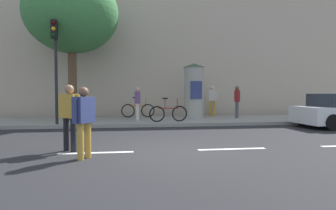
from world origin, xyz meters
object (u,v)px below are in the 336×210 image
object	(u,v)px
traffic_light	(55,55)
street_tree	(72,14)
poster_column	(194,90)
bicycle_upright	(168,113)
pedestrian_in_red_top	(70,112)
pedestrian_tallest	(137,101)
pedestrian_near_pole	(237,99)
bicycle_leaning	(138,110)
pedestrian_with_backpack	(84,116)
pedestrian_in_dark_shirt	(212,98)

from	to	relation	value
traffic_light	street_tree	xyz separation A→B (m)	(0.30, 1.97, 2.21)
poster_column	bicycle_upright	bearing A→B (deg)	-132.26
pedestrian_in_red_top	bicycle_upright	world-z (taller)	pedestrian_in_red_top
pedestrian_tallest	pedestrian_near_pole	distance (m)	5.19
bicycle_upright	bicycle_leaning	bearing A→B (deg)	117.64
pedestrian_near_pole	pedestrian_tallest	bearing A→B (deg)	-174.79
bicycle_upright	pedestrian_near_pole	bearing A→B (deg)	20.73
traffic_light	pedestrian_near_pole	world-z (taller)	traffic_light
pedestrian_with_backpack	pedestrian_in_dark_shirt	xyz separation A→B (m)	(5.58, 8.95, 0.21)
poster_column	pedestrian_near_pole	xyz separation A→B (m)	(2.23, -0.30, -0.45)
pedestrian_tallest	pedestrian_near_pole	size ratio (longest dim) A/B	0.95
poster_column	street_tree	size ratio (longest dim) A/B	0.41
street_tree	pedestrian_in_red_top	xyz separation A→B (m)	(1.22, -6.93, -4.24)
poster_column	pedestrian_in_dark_shirt	xyz separation A→B (m)	(1.25, 0.88, -0.44)
street_tree	pedestrian_in_red_top	distance (m)	8.22
pedestrian_in_red_top	pedestrian_with_backpack	world-z (taller)	pedestrian_in_red_top
poster_column	pedestrian_tallest	bearing A→B (deg)	-165.33
pedestrian_near_pole	bicycle_leaning	xyz separation A→B (m)	(-5.10, 1.03, -0.60)
pedestrian_in_red_top	bicycle_leaning	xyz separation A→B (m)	(1.93, 7.93, -0.44)
traffic_light	pedestrian_in_dark_shirt	size ratio (longest dim) A/B	2.48
poster_column	pedestrian_in_red_top	bearing A→B (deg)	-123.75
pedestrian_in_red_top	pedestrian_with_backpack	xyz separation A→B (m)	(0.48, -0.87, -0.05)
pedestrian_in_red_top	pedestrian_in_dark_shirt	bearing A→B (deg)	53.13
traffic_light	poster_column	size ratio (longest dim) A/B	1.50
street_tree	pedestrian_with_backpack	distance (m)	9.07
street_tree	pedestrian_in_dark_shirt	bearing A→B (deg)	8.95
pedestrian_in_red_top	bicycle_upright	size ratio (longest dim) A/B	0.94
pedestrian_tallest	bicycle_leaning	world-z (taller)	pedestrian_tallest
bicycle_leaning	street_tree	bearing A→B (deg)	-162.50
poster_column	pedestrian_near_pole	bearing A→B (deg)	-7.66
pedestrian_in_red_top	traffic_light	bearing A→B (deg)	107.09
pedestrian_with_backpack	pedestrian_near_pole	bearing A→B (deg)	49.84
pedestrian_in_red_top	pedestrian_tallest	xyz separation A→B (m)	(1.86, 6.42, 0.10)
pedestrian_with_backpack	pedestrian_near_pole	distance (m)	10.17
bicycle_leaning	bicycle_upright	bearing A→B (deg)	-62.36
pedestrian_tallest	pedestrian_near_pole	bearing A→B (deg)	5.21
pedestrian_tallest	pedestrian_in_dark_shirt	bearing A→B (deg)	21.53
street_tree	pedestrian_in_dark_shirt	size ratio (longest dim) A/B	4.07
traffic_light	pedestrian_near_pole	distance (m)	8.97
traffic_light	poster_column	xyz separation A→B (m)	(6.33, 2.23, -1.43)
pedestrian_in_red_top	poster_column	bearing A→B (deg)	56.25
pedestrian_with_backpack	bicycle_upright	size ratio (longest dim) A/B	0.90
bicycle_upright	pedestrian_in_dark_shirt	bearing A→B (deg)	42.81
poster_column	bicycle_leaning	size ratio (longest dim) A/B	1.60
poster_column	bicycle_upright	world-z (taller)	poster_column
bicycle_upright	street_tree	bearing A→B (deg)	161.62
traffic_light	poster_column	bearing A→B (deg)	19.39
poster_column	bicycle_leaning	xyz separation A→B (m)	(-2.88, 0.73, -1.05)
pedestrian_near_pole	bicycle_upright	world-z (taller)	pedestrian_near_pole
pedestrian_in_dark_shirt	pedestrian_tallest	bearing A→B (deg)	-158.47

